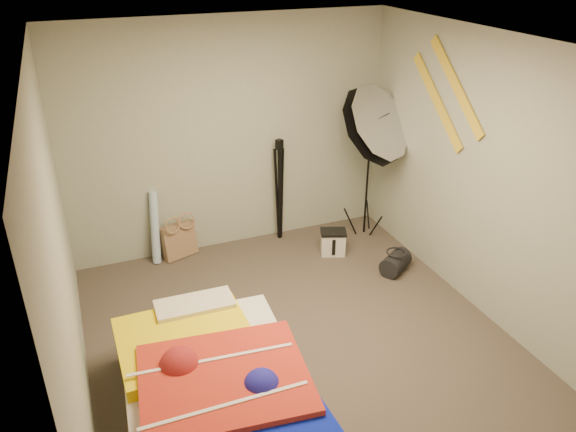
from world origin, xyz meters
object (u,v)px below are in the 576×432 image
camera_tripod (280,183)px  duffel_bag (395,263)px  camera_case (333,243)px  bed (216,392)px  tote_bag (179,240)px  photo_umbrella (372,127)px  wrapping_roll (155,228)px

camera_tripod → duffel_bag: bearing=-53.4°
camera_tripod → camera_case: bearing=-54.1°
camera_case → bed: bearing=-113.8°
bed → duffel_bag: bearing=29.2°
tote_bag → camera_case: size_ratio=1.46×
photo_umbrella → camera_case: bearing=-162.6°
wrapping_roll → camera_tripod: camera_tripod is taller
tote_bag → photo_umbrella: 2.41m
wrapping_roll → photo_umbrella: (2.30, -0.43, 0.96)m
photo_umbrella → tote_bag: bearing=168.1°
camera_case → bed: size_ratio=0.13×
bed → photo_umbrella: (2.30, 2.00, 1.09)m
wrapping_roll → camera_tripod: size_ratio=0.66×
bed → camera_tripod: bearing=59.6°
duffel_bag → camera_tripod: (-0.85, 1.15, 0.58)m
tote_bag → photo_umbrella: (2.06, -0.43, 1.17)m
camera_case → duffel_bag: camera_case is taller
tote_bag → camera_tripod: camera_tripod is taller
photo_umbrella → wrapping_roll: bearing=169.3°
camera_case → camera_tripod: camera_tripod is taller
camera_case → photo_umbrella: photo_umbrella is taller
wrapping_roll → camera_tripod: bearing=-0.8°
bed → tote_bag: bearing=84.4°
camera_case → camera_tripod: bearing=146.7°
wrapping_roll → duffel_bag: wrapping_roll is taller
tote_bag → camera_case: bearing=-38.5°
wrapping_roll → camera_tripod: 1.44m
wrapping_roll → bed: wrapping_roll is taller
photo_umbrella → camera_tripod: (-0.89, 0.41, -0.67)m
tote_bag → bed: bed is taller
wrapping_roll → photo_umbrella: 2.53m
photo_umbrella → camera_tripod: size_ratio=1.58×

